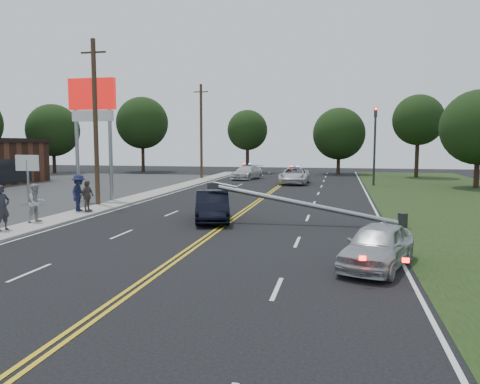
% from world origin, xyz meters
% --- Properties ---
extents(ground, '(120.00, 120.00, 0.00)m').
position_xyz_m(ground, '(0.00, 0.00, 0.00)').
color(ground, black).
rests_on(ground, ground).
extents(sidewalk, '(1.80, 70.00, 0.12)m').
position_xyz_m(sidewalk, '(-8.40, 10.00, 0.06)').
color(sidewalk, '#9C988D').
rests_on(sidewalk, ground).
extents(centerline_yellow, '(0.36, 80.00, 0.00)m').
position_xyz_m(centerline_yellow, '(0.00, 10.00, 0.01)').
color(centerline_yellow, gold).
rests_on(centerline_yellow, ground).
extents(pylon_sign, '(3.20, 0.35, 8.00)m').
position_xyz_m(pylon_sign, '(-10.50, 14.00, 6.00)').
color(pylon_sign, gray).
rests_on(pylon_sign, ground).
extents(small_sign, '(1.60, 0.14, 3.10)m').
position_xyz_m(small_sign, '(-14.00, 12.00, 2.33)').
color(small_sign, gray).
rests_on(small_sign, ground).
extents(traffic_signal, '(0.28, 0.41, 7.05)m').
position_xyz_m(traffic_signal, '(8.30, 30.00, 4.21)').
color(traffic_signal, '#2D2D30').
rests_on(traffic_signal, ground).
extents(fallen_streetlight, '(9.36, 0.44, 1.91)m').
position_xyz_m(fallen_streetlight, '(4.19, 8.00, 0.92)').
color(fallen_streetlight, '#2D2D30').
rests_on(fallen_streetlight, ground).
extents(utility_pole_mid, '(1.60, 0.28, 10.00)m').
position_xyz_m(utility_pole_mid, '(-9.20, 12.00, 5.08)').
color(utility_pole_mid, '#382619').
rests_on(utility_pole_mid, ground).
extents(utility_pole_far, '(1.60, 0.28, 10.00)m').
position_xyz_m(utility_pole_far, '(-9.20, 34.00, 5.08)').
color(utility_pole_far, '#382619').
rests_on(utility_pole_far, ground).
extents(tree_4, '(6.59, 6.59, 8.74)m').
position_xyz_m(tree_4, '(-30.34, 39.32, 5.44)').
color(tree_4, black).
rests_on(tree_4, ground).
extents(tree_5, '(6.87, 6.87, 9.94)m').
position_xyz_m(tree_5, '(-20.59, 44.70, 6.50)').
color(tree_5, black).
rests_on(tree_5, ground).
extents(tree_6, '(5.18, 5.18, 8.09)m').
position_xyz_m(tree_6, '(-6.48, 45.60, 5.48)').
color(tree_6, black).
rests_on(tree_6, ground).
extents(tree_7, '(6.40, 6.40, 8.18)m').
position_xyz_m(tree_7, '(5.08, 45.36, 4.97)').
color(tree_7, black).
rests_on(tree_7, ground).
extents(tree_8, '(5.61, 5.61, 9.19)m').
position_xyz_m(tree_8, '(13.67, 41.30, 6.37)').
color(tree_8, black).
rests_on(tree_8, ground).
extents(tree_9, '(6.35, 6.35, 8.34)m').
position_xyz_m(tree_9, '(16.69, 29.15, 5.16)').
color(tree_9, black).
rests_on(tree_9, ground).
extents(crashed_sedan, '(2.73, 4.77, 1.49)m').
position_xyz_m(crashed_sedan, '(-0.86, 8.13, 0.74)').
color(crashed_sedan, black).
rests_on(crashed_sedan, ground).
extents(waiting_sedan, '(2.87, 4.36, 1.38)m').
position_xyz_m(waiting_sedan, '(6.46, 0.79, 0.69)').
color(waiting_sedan, '#ACAFB5').
rests_on(waiting_sedan, ground).
extents(emergency_a, '(2.59, 5.61, 1.56)m').
position_xyz_m(emergency_a, '(1.08, 30.26, 0.78)').
color(emergency_a, silver).
rests_on(emergency_a, ground).
extents(emergency_b, '(3.08, 5.41, 1.48)m').
position_xyz_m(emergency_b, '(-4.40, 34.69, 0.74)').
color(emergency_b, silver).
rests_on(emergency_b, ground).
extents(bystander_a, '(0.59, 0.79, 1.96)m').
position_xyz_m(bystander_a, '(-8.79, 3.21, 1.10)').
color(bystander_a, '#26252D').
rests_on(bystander_a, sidewalk).
extents(bystander_b, '(0.94, 1.06, 1.83)m').
position_xyz_m(bystander_b, '(-8.73, 5.43, 1.03)').
color(bystander_b, '#A4A3A7').
rests_on(bystander_b, sidewalk).
extents(bystander_c, '(0.86, 1.36, 2.01)m').
position_xyz_m(bystander_c, '(-8.70, 9.08, 1.12)').
color(bystander_c, '#181C3D').
rests_on(bystander_c, sidewalk).
extents(bystander_d, '(0.55, 1.06, 1.73)m').
position_xyz_m(bystander_d, '(-8.12, 8.91, 0.98)').
color(bystander_d, '#5D4F4A').
rests_on(bystander_d, sidewalk).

